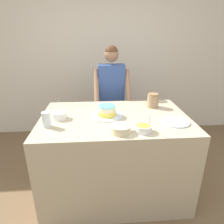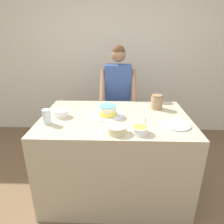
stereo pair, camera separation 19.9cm
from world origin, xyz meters
name	(u,v)px [view 1 (the left image)]	position (x,y,z in m)	size (l,w,h in m)	color
ground_plane	(119,224)	(0.00, 0.00, 0.00)	(14.00, 14.00, 0.00)	brown
wall_back	(106,60)	(0.00, 2.11, 1.30)	(10.00, 0.05, 2.60)	beige
counter	(114,154)	(0.00, 0.50, 0.46)	(1.52, 1.00, 0.93)	tan
person_baker	(111,92)	(0.03, 1.30, 0.97)	(0.48, 0.44, 1.59)	#2D2D38
cake	(107,112)	(-0.08, 0.52, 0.97)	(0.33, 0.33, 0.12)	silver
frosting_bowl_white	(120,129)	(0.02, 0.14, 0.96)	(0.18, 0.18, 0.07)	beige
frosting_bowl_pink	(59,115)	(-0.56, 0.48, 0.97)	(0.14, 0.14, 0.18)	white
frosting_bowl_orange	(143,128)	(0.22, 0.14, 0.96)	(0.15, 0.15, 0.17)	white
drinking_glass	(46,119)	(-0.64, 0.31, 1.00)	(0.08, 0.08, 0.14)	silver
ceramic_plate	(176,122)	(0.57, 0.30, 0.93)	(0.27, 0.27, 0.01)	silver
stoneware_jar	(153,101)	(0.46, 0.75, 1.01)	(0.13, 0.13, 0.16)	#9E7F5B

